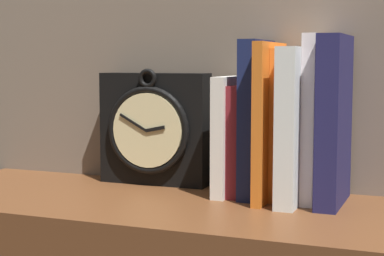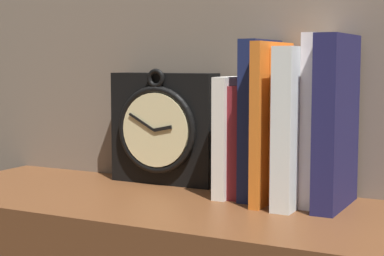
% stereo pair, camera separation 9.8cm
% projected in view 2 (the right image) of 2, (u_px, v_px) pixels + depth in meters
% --- Properties ---
extents(clock, '(0.20, 0.06, 0.21)m').
position_uv_depth(clock, '(163.00, 128.00, 1.14)').
color(clock, black).
rests_on(clock, bookshelf).
extents(book_slot0_white, '(0.02, 0.12, 0.19)m').
position_uv_depth(book_slot0_white, '(233.00, 136.00, 1.05)').
color(book_slot0_white, white).
rests_on(book_slot0_white, bookshelf).
extents(book_slot1_maroon, '(0.02, 0.11, 0.18)m').
position_uv_depth(book_slot1_maroon, '(246.00, 141.00, 1.04)').
color(book_slot1_maroon, maroon).
rests_on(book_slot1_maroon, bookshelf).
extents(book_slot2_navy, '(0.03, 0.12, 0.25)m').
position_uv_depth(book_slot2_navy, '(260.00, 119.00, 1.02)').
color(book_slot2_navy, '#16204B').
rests_on(book_slot2_navy, bookshelf).
extents(book_slot3_orange, '(0.02, 0.15, 0.25)m').
position_uv_depth(book_slot3_orange, '(272.00, 122.00, 1.00)').
color(book_slot3_orange, orange).
rests_on(book_slot3_orange, bookshelf).
extents(book_slot4_orange, '(0.02, 0.11, 0.24)m').
position_uv_depth(book_slot4_orange, '(286.00, 125.00, 1.01)').
color(book_slot4_orange, orange).
rests_on(book_slot4_orange, bookshelf).
extents(book_slot5_white, '(0.03, 0.16, 0.24)m').
position_uv_depth(book_slot5_white, '(298.00, 126.00, 0.97)').
color(book_slot5_white, white).
rests_on(book_slot5_white, bookshelf).
extents(book_slot6_white, '(0.02, 0.12, 0.26)m').
position_uv_depth(book_slot6_white, '(318.00, 119.00, 0.98)').
color(book_slot6_white, white).
rests_on(book_slot6_white, bookshelf).
extents(book_slot7_navy, '(0.03, 0.15, 0.26)m').
position_uv_depth(book_slot7_navy, '(336.00, 122.00, 0.95)').
color(book_slot7_navy, '#1E1D4C').
rests_on(book_slot7_navy, bookshelf).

